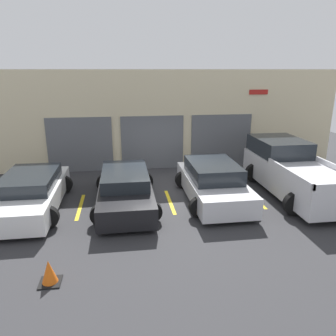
{
  "coord_description": "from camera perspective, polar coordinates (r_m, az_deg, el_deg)",
  "views": [
    {
      "loc": [
        -1.59,
        -11.85,
        4.49
      ],
      "look_at": [
        0.0,
        -0.72,
        1.1
      ],
      "focal_mm": 35.0,
      "sensor_mm": 36.0,
      "label": 1
    }
  ],
  "objects": [
    {
      "name": "pickup_truck",
      "position": [
        13.08,
        20.75,
        -0.44
      ],
      "size": [
        2.5,
        5.33,
        1.84
      ],
      "color": "silver",
      "rests_on": "ground"
    },
    {
      "name": "parking_stripe_right",
      "position": [
        12.45,
        14.66,
        -4.91
      ],
      "size": [
        0.12,
        2.2,
        0.01
      ],
      "primitive_type": "cube",
      "color": "gold",
      "rests_on": "ground"
    },
    {
      "name": "parking_stripe_far_right",
      "position": [
        13.92,
        26.55,
        -3.87
      ],
      "size": [
        0.12,
        2.2,
        0.01
      ],
      "primitive_type": "cube",
      "color": "gold",
      "rests_on": "ground"
    },
    {
      "name": "sedan_white",
      "position": [
        11.75,
        -22.76,
        -3.98
      ],
      "size": [
        2.25,
        4.62,
        1.22
      ],
      "color": "white",
      "rests_on": "ground"
    },
    {
      "name": "parking_stripe_centre",
      "position": [
        11.64,
        0.35,
        -5.88
      ],
      "size": [
        0.12,
        2.2,
        0.01
      ],
      "primitive_type": "cube",
      "color": "gold",
      "rests_on": "ground"
    },
    {
      "name": "traffic_cone",
      "position": [
        7.9,
        -19.98,
        -16.78
      ],
      "size": [
        0.47,
        0.47,
        0.55
      ],
      "color": "black",
      "rests_on": "ground"
    },
    {
      "name": "van_right",
      "position": [
        11.35,
        -7.44,
        -3.52
      ],
      "size": [
        2.18,
        4.72,
        1.21
      ],
      "color": "black",
      "rests_on": "ground"
    },
    {
      "name": "parking_stripe_left",
      "position": [
        11.63,
        -15.03,
        -6.51
      ],
      "size": [
        0.12,
        2.2,
        0.01
      ],
      "primitive_type": "cube",
      "color": "gold",
      "rests_on": "ground"
    },
    {
      "name": "shophouse_building",
      "position": [
        15.39,
        -2.16,
        8.27
      ],
      "size": [
        17.41,
        0.68,
        4.5
      ],
      "color": "beige",
      "rests_on": "ground"
    },
    {
      "name": "ground_plane",
      "position": [
        12.77,
        -0.46,
        -3.81
      ],
      "size": [
        28.0,
        28.0,
        0.0
      ],
      "primitive_type": "plane",
      "color": "#2D2D30"
    },
    {
      "name": "sedan_side",
      "position": [
        11.76,
        7.83,
        -2.51
      ],
      "size": [
        2.28,
        4.37,
        1.35
      ],
      "color": "silver",
      "rests_on": "ground"
    }
  ]
}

